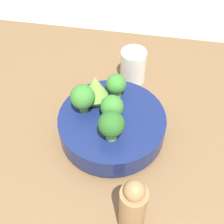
{
  "coord_description": "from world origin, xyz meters",
  "views": [
    {
      "loc": [
        0.05,
        -0.48,
        0.69
      ],
      "look_at": [
        -0.03,
        -0.01,
        0.13
      ],
      "focal_mm": 50.0,
      "sensor_mm": 36.0,
      "label": 1
    }
  ],
  "objects": [
    {
      "name": "ground_plane",
      "position": [
        0.0,
        0.0,
        0.0
      ],
      "size": [
        6.0,
        6.0,
        0.0
      ],
      "primitive_type": "plane",
      "color": "beige"
    },
    {
      "name": "table",
      "position": [
        0.0,
        0.0,
        0.02
      ],
      "size": [
        1.16,
        0.88,
        0.04
      ],
      "color": "brown",
      "rests_on": "ground_plane"
    },
    {
      "name": "bowl",
      "position": [
        -0.03,
        -0.01,
        0.08
      ],
      "size": [
        0.26,
        0.26,
        0.07
      ],
      "color": "navy",
      "rests_on": "table"
    },
    {
      "name": "romanesco_piece_far",
      "position": [
        -0.08,
        0.03,
        0.16
      ],
      "size": [
        0.06,
        0.06,
        0.09
      ],
      "color": "#7AB256",
      "rests_on": "bowl"
    },
    {
      "name": "broccoli_floret_left",
      "position": [
        -0.1,
        -0.0,
        0.15
      ],
      "size": [
        0.06,
        0.06,
        0.08
      ],
      "color": "#609347",
      "rests_on": "bowl"
    },
    {
      "name": "broccoli_floret_back",
      "position": [
        -0.03,
        0.06,
        0.14
      ],
      "size": [
        0.05,
        0.05,
        0.06
      ],
      "color": "#7AB256",
      "rests_on": "bowl"
    },
    {
      "name": "broccoli_floret_center",
      "position": [
        -0.03,
        -0.01,
        0.15
      ],
      "size": [
        0.05,
        0.05,
        0.07
      ],
      "color": "#6BA34C",
      "rests_on": "bowl"
    },
    {
      "name": "broccoli_floret_front",
      "position": [
        -0.02,
        -0.07,
        0.15
      ],
      "size": [
        0.06,
        0.06,
        0.08
      ],
      "color": "#7AB256",
      "rests_on": "bowl"
    },
    {
      "name": "cup",
      "position": [
        -0.01,
        0.21,
        0.09
      ],
      "size": [
        0.07,
        0.07,
        0.1
      ],
      "color": "silver",
      "rests_on": "table"
    },
    {
      "name": "pepper_mill",
      "position": [
        0.05,
        -0.23,
        0.12
      ],
      "size": [
        0.05,
        0.05,
        0.17
      ],
      "color": "#997047",
      "rests_on": "table"
    }
  ]
}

